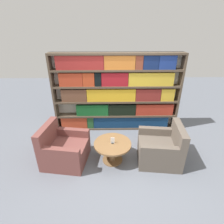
% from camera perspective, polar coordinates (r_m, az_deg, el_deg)
% --- Properties ---
extents(ground_plane, '(14.00, 14.00, 0.00)m').
position_cam_1_polar(ground_plane, '(3.91, 2.34, -16.43)').
color(ground_plane, slate).
extents(bookshelf, '(3.34, 0.30, 2.09)m').
position_cam_1_polar(bookshelf, '(4.67, 1.73, 6.05)').
color(bookshelf, silver).
rests_on(bookshelf, ground_plane).
extents(armchair_left, '(0.98, 0.94, 0.85)m').
position_cam_1_polar(armchair_left, '(3.93, -15.44, -11.75)').
color(armchair_left, brown).
rests_on(armchair_left, ground_plane).
extents(armchair_right, '(0.95, 0.92, 0.85)m').
position_cam_1_polar(armchair_right, '(3.96, 15.68, -11.47)').
color(armchair_right, brown).
rests_on(armchair_right, ground_plane).
extents(coffee_table, '(0.79, 0.79, 0.46)m').
position_cam_1_polar(coffee_table, '(3.77, 0.19, -11.71)').
color(coffee_table, brown).
rests_on(coffee_table, ground_plane).
extents(table_sign, '(0.08, 0.06, 0.13)m').
position_cam_1_polar(table_sign, '(3.66, 0.19, -9.42)').
color(table_sign, black).
rests_on(table_sign, coffee_table).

